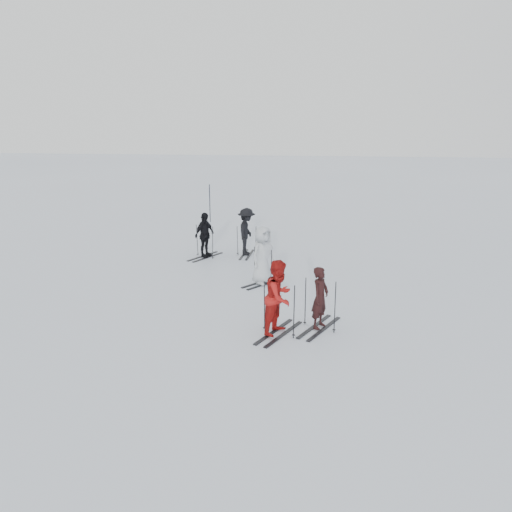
{
  "coord_description": "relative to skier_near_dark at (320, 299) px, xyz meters",
  "views": [
    {
      "loc": [
        2.03,
        -13.65,
        5.05
      ],
      "look_at": [
        0.0,
        1.0,
        1.0
      ],
      "focal_mm": 35.0,
      "sensor_mm": 36.0,
      "label": 1
    }
  ],
  "objects": [
    {
      "name": "ground",
      "position": [
        -2.01,
        1.96,
        -0.78
      ],
      "size": [
        120.0,
        120.0,
        0.0
      ],
      "primitive_type": "plane",
      "color": "silver",
      "rests_on": "ground"
    },
    {
      "name": "skier_near_dark",
      "position": [
        0.0,
        0.0,
        0.0
      ],
      "size": [
        0.58,
        0.68,
        1.56
      ],
      "primitive_type": "imported",
      "rotation": [
        0.0,
        0.0,
        1.13
      ],
      "color": "black",
      "rests_on": "ground"
    },
    {
      "name": "skier_red",
      "position": [
        -0.98,
        -0.46,
        0.13
      ],
      "size": [
        1.0,
        1.1,
        1.83
      ],
      "primitive_type": "imported",
      "rotation": [
        0.0,
        0.0,
        1.15
      ],
      "color": "#9F1411",
      "rests_on": "ground"
    },
    {
      "name": "skier_grey",
      "position": [
        -1.84,
        3.31,
        0.13
      ],
      "size": [
        1.01,
        1.06,
        1.83
      ],
      "primitive_type": "imported",
      "rotation": [
        0.0,
        0.0,
        0.91
      ],
      "color": "#AFB5B9",
      "rests_on": "ground"
    },
    {
      "name": "skier_uphill_left",
      "position": [
        -4.41,
        6.16,
        0.06
      ],
      "size": [
        0.82,
        1.06,
        1.68
      ],
      "primitive_type": "imported",
      "rotation": [
        0.0,
        0.0,
        1.09
      ],
      "color": "black",
      "rests_on": "ground"
    },
    {
      "name": "skier_uphill_far",
      "position": [
        -2.89,
        6.67,
        0.12
      ],
      "size": [
        0.7,
        1.18,
        1.8
      ],
      "primitive_type": "imported",
      "rotation": [
        0.0,
        0.0,
        1.54
      ],
      "color": "black",
      "rests_on": "ground"
    },
    {
      "name": "skis_near_dark",
      "position": [
        0.0,
        0.0,
        -0.12
      ],
      "size": [
        2.05,
        1.64,
        1.32
      ],
      "primitive_type": null,
      "rotation": [
        0.0,
        0.0,
        1.13
      ],
      "color": "black",
      "rests_on": "ground"
    },
    {
      "name": "skis_red",
      "position": [
        -0.98,
        -0.46,
        -0.11
      ],
      "size": [
        2.07,
        1.63,
        1.34
      ],
      "primitive_type": null,
      "rotation": [
        0.0,
        0.0,
        1.15
      ],
      "color": "black",
      "rests_on": "ground"
    },
    {
      "name": "skis_grey",
      "position": [
        -1.84,
        3.31,
        -0.18
      ],
      "size": [
        1.84,
        1.7,
        1.21
      ],
      "primitive_type": null,
      "rotation": [
        0.0,
        0.0,
        0.91
      ],
      "color": "black",
      "rests_on": "ground"
    },
    {
      "name": "skis_uphill_left",
      "position": [
        -4.41,
        6.16,
        -0.15
      ],
      "size": [
        1.96,
        1.62,
        1.26
      ],
      "primitive_type": null,
      "rotation": [
        0.0,
        0.0,
        1.09
      ],
      "color": "black",
      "rests_on": "ground"
    },
    {
      "name": "skis_uphill_far",
      "position": [
        -2.89,
        6.67,
        -0.2
      ],
      "size": [
        1.63,
        0.89,
        1.17
      ],
      "primitive_type": null,
      "rotation": [
        0.0,
        0.0,
        1.54
      ],
      "color": "black",
      "rests_on": "ground"
    },
    {
      "name": "piste_marker",
      "position": [
        -5.74,
        12.81,
        0.17
      ],
      "size": [
        0.05,
        0.05,
        1.91
      ],
      "primitive_type": "cylinder",
      "rotation": [
        0.0,
        0.0,
        -0.39
      ],
      "color": "black",
      "rests_on": "ground"
    }
  ]
}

